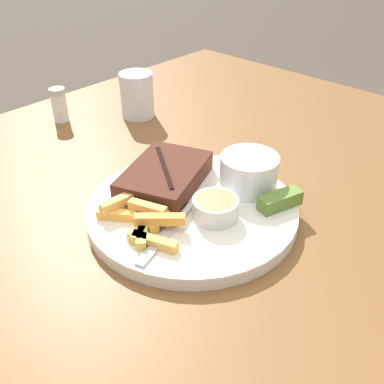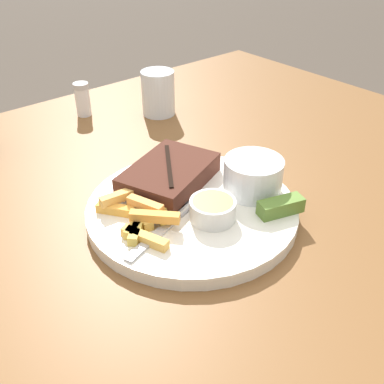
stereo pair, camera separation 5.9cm
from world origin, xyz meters
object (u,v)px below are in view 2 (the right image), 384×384
(steak_portion, at_px, (169,174))
(coleslaw_cup, at_px, (253,174))
(dinner_plate, at_px, (192,210))
(drinking_glass, at_px, (158,93))
(salt_shaker, at_px, (83,99))
(dipping_sauce_cup, at_px, (211,210))
(pickle_spear, at_px, (281,206))
(fork_utensil, at_px, (159,232))

(steak_portion, relative_size, coleslaw_cup, 2.00)
(steak_portion, bearing_deg, dinner_plate, -99.01)
(drinking_glass, distance_m, salt_shaker, 0.15)
(dipping_sauce_cup, xyz_separation_m, drinking_glass, (0.17, 0.34, 0.01))
(dinner_plate, height_order, pickle_spear, pickle_spear)
(dipping_sauce_cup, height_order, salt_shaker, salt_shaker)
(dinner_plate, relative_size, dipping_sauce_cup, 4.78)
(dipping_sauce_cup, bearing_deg, fork_utensil, 164.40)
(steak_portion, bearing_deg, coleslaw_cup, -49.59)
(dinner_plate, xyz_separation_m, pickle_spear, (0.08, -0.09, 0.02))
(fork_utensil, bearing_deg, pickle_spear, -41.45)
(drinking_glass, bearing_deg, steak_portion, -123.63)
(steak_portion, height_order, fork_utensil, steak_portion)
(pickle_spear, bearing_deg, dinner_plate, 130.48)
(pickle_spear, relative_size, drinking_glass, 0.75)
(dinner_plate, xyz_separation_m, fork_utensil, (-0.07, -0.02, 0.01))
(salt_shaker, bearing_deg, coleslaw_cup, -85.50)
(steak_portion, distance_m, salt_shaker, 0.33)
(coleslaw_cup, height_order, dipping_sauce_cup, coleslaw_cup)
(steak_portion, relative_size, pickle_spear, 2.53)
(dipping_sauce_cup, bearing_deg, pickle_spear, -31.66)
(dinner_plate, bearing_deg, fork_utensil, -163.23)
(dinner_plate, relative_size, pickle_spear, 4.40)
(dinner_plate, xyz_separation_m, drinking_glass, (0.17, 0.30, 0.03))
(coleslaw_cup, bearing_deg, pickle_spear, -100.00)
(dinner_plate, xyz_separation_m, dipping_sauce_cup, (-0.00, -0.04, 0.02))
(coleslaw_cup, height_order, fork_utensil, coleslaw_cup)
(steak_portion, xyz_separation_m, salt_shaker, (0.04, 0.33, 0.00))
(dinner_plate, height_order, salt_shaker, salt_shaker)
(fork_utensil, xyz_separation_m, salt_shaker, (0.12, 0.41, 0.01))
(dipping_sauce_cup, bearing_deg, drinking_glass, 63.30)
(drinking_glass, relative_size, salt_shaker, 1.32)
(drinking_glass, bearing_deg, dinner_plate, -119.32)
(dinner_plate, height_order, coleslaw_cup, coleslaw_cup)
(pickle_spear, bearing_deg, steak_portion, 113.64)
(dipping_sauce_cup, relative_size, fork_utensil, 0.45)
(steak_portion, bearing_deg, pickle_spear, -66.36)
(steak_portion, relative_size, dipping_sauce_cup, 2.75)
(dinner_plate, distance_m, salt_shaker, 0.40)
(drinking_glass, height_order, salt_shaker, drinking_glass)
(dinner_plate, height_order, fork_utensil, fork_utensil)
(drinking_glass, xyz_separation_m, salt_shaker, (-0.12, 0.09, -0.01))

